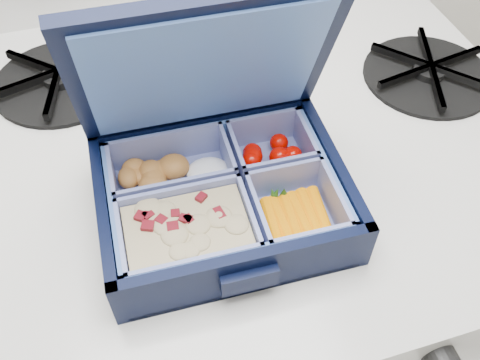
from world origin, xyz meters
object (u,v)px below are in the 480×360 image
object	(u,v)px
stove	(253,300)
bento_box	(223,197)
burner_grate	(430,70)
fork	(251,103)

from	to	relation	value
stove	bento_box	world-z (taller)	bento_box
bento_box	burner_grate	bearing A→B (deg)	25.41
stove	burner_grate	xyz separation A→B (m)	(0.22, -0.00, 0.48)
bento_box	burner_grate	world-z (taller)	bento_box
stove	fork	bearing A→B (deg)	118.03
stove	bento_box	size ratio (longest dim) A/B	4.06
bento_box	burner_grate	distance (m)	0.33
stove	bento_box	xyz separation A→B (m)	(-0.08, -0.13, 0.50)
stove	fork	size ratio (longest dim) A/B	5.31
stove	fork	world-z (taller)	fork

